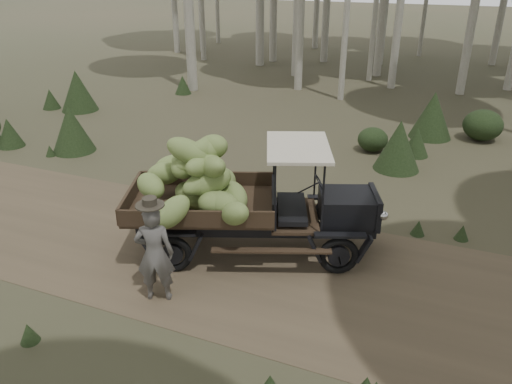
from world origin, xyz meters
The scene contains 5 objects.
ground centered at (0.00, 0.00, 0.00)m, with size 120.00×120.00×0.00m, color #473D2B.
dirt_track centered at (0.00, 0.00, 0.00)m, with size 70.00×4.00×0.01m, color brown.
banana_truck centered at (0.74, 0.24, 1.28)m, with size 4.59×3.05×2.26m.
farmer centered at (0.34, -1.40, 0.82)m, with size 0.69×0.58×1.74m.
undergrowth centered at (-0.31, 0.79, 0.55)m, with size 23.89×21.60×1.40m.
Camera 1 is at (4.17, -6.74, 4.81)m, focal length 35.00 mm.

